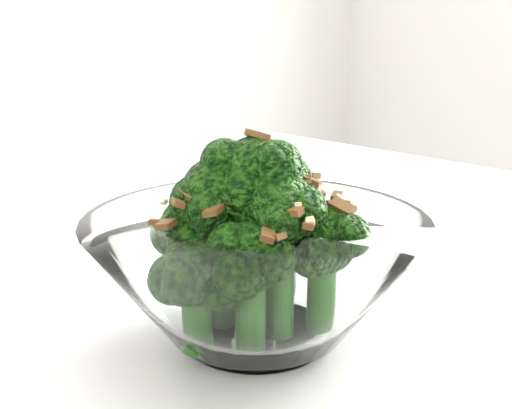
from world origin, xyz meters
TOP-DOWN VIEW (x-y plane):
  - broccoli_dish at (-0.03, -0.15)m, footprint 0.22×0.22m

SIDE VIEW (x-z plane):
  - broccoli_dish at x=-0.03m, z-range 0.73..0.87m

